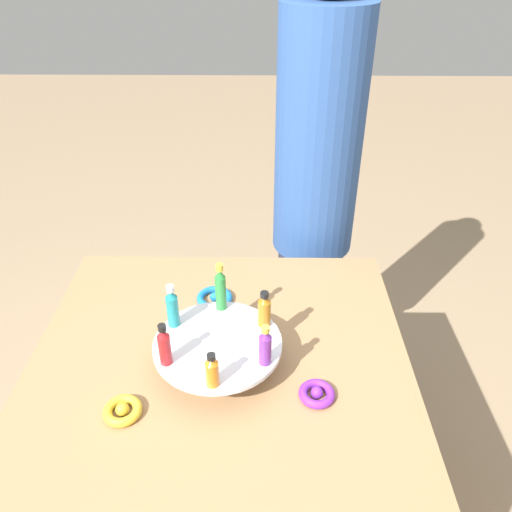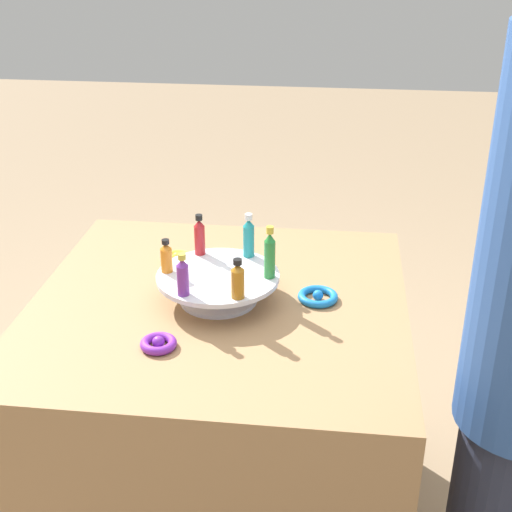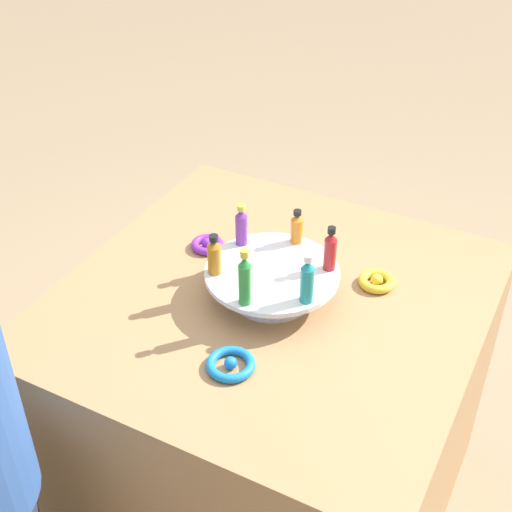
% 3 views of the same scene
% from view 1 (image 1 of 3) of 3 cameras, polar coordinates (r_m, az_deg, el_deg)
% --- Properties ---
extents(party_table, '(0.94, 0.94, 0.78)m').
position_cam_1_polar(party_table, '(1.56, -3.62, -22.30)').
color(party_table, '#9E754C').
rests_on(party_table, ground_plane).
extents(display_stand, '(0.31, 0.31, 0.07)m').
position_cam_1_polar(display_stand, '(1.22, -4.36, -10.68)').
color(display_stand, silver).
rests_on(display_stand, party_table).
extents(bottle_green, '(0.03, 0.03, 0.13)m').
position_cam_1_polar(bottle_green, '(1.26, -4.16, -3.71)').
color(bottle_green, '#288438').
rests_on(bottle_green, display_stand).
extents(bottle_teal, '(0.03, 0.03, 0.12)m').
position_cam_1_polar(bottle_teal, '(1.23, -9.54, -5.79)').
color(bottle_teal, teal).
rests_on(bottle_teal, display_stand).
extents(bottle_red, '(0.03, 0.03, 0.11)m').
position_cam_1_polar(bottle_red, '(1.13, -10.43, -10.05)').
color(bottle_red, '#B21E23').
rests_on(bottle_red, display_stand).
extents(bottle_orange, '(0.03, 0.03, 0.09)m').
position_cam_1_polar(bottle_orange, '(1.08, -4.94, -12.94)').
color(bottle_orange, orange).
rests_on(bottle_orange, display_stand).
extents(bottle_purple, '(0.03, 0.03, 0.11)m').
position_cam_1_polar(bottle_purple, '(1.12, 1.06, -10.29)').
color(bottle_purple, '#702D93').
rests_on(bottle_purple, display_stand).
extents(bottle_amber, '(0.03, 0.03, 0.10)m').
position_cam_1_polar(bottle_amber, '(1.22, 0.96, -6.19)').
color(bottle_amber, '#AD6B19').
rests_on(bottle_amber, display_stand).
extents(ribbon_bow_purple, '(0.08, 0.08, 0.03)m').
position_cam_1_polar(ribbon_bow_purple, '(1.18, 6.96, -15.34)').
color(ribbon_bow_purple, purple).
rests_on(ribbon_bow_purple, party_table).
extents(ribbon_bow_blue, '(0.10, 0.10, 0.03)m').
position_cam_1_polar(ribbon_bow_blue, '(1.43, -4.76, -4.78)').
color(ribbon_bow_blue, blue).
rests_on(ribbon_bow_blue, party_table).
extents(ribbon_bow_gold, '(0.09, 0.09, 0.03)m').
position_cam_1_polar(ribbon_bow_gold, '(1.18, -15.01, -16.67)').
color(ribbon_bow_gold, gold).
rests_on(ribbon_bow_gold, party_table).
extents(person_figure, '(0.28, 0.28, 1.67)m').
position_cam_1_polar(person_figure, '(1.78, 6.63, 5.43)').
color(person_figure, '#282D42').
rests_on(person_figure, ground_plane).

